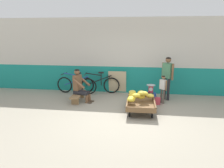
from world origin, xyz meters
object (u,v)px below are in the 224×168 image
at_px(banana_cart, 141,103).
at_px(customer_adult, 167,74).
at_px(customer_child, 163,86).
at_px(weighing_scale, 151,89).
at_px(sign_board, 117,82).
at_px(vendor_seated, 80,86).
at_px(bicycle_near_left, 76,85).
at_px(shopping_bag, 158,101).
at_px(bicycle_far_left, 99,84).
at_px(plastic_crate, 150,97).
at_px(low_bench, 78,95).

relative_size(banana_cart, customer_adult, 0.94).
bearing_deg(customer_child, weighing_scale, 157.32).
bearing_deg(sign_board, vendor_seated, -132.94).
bearing_deg(weighing_scale, bicycle_near_left, 167.91).
height_order(vendor_seated, bicycle_near_left, vendor_seated).
bearing_deg(shopping_bag, banana_cart, -128.86).
height_order(banana_cart, bicycle_far_left, bicycle_far_left).
relative_size(bicycle_far_left, customer_adult, 1.08).
height_order(plastic_crate, customer_adult, customer_adult).
relative_size(bicycle_near_left, customer_child, 1.72).
distance_m(low_bench, sign_board, 1.79).
bearing_deg(weighing_scale, plastic_crate, 90.00).
distance_m(plastic_crate, bicycle_far_left, 2.17).
distance_m(customer_child, shopping_bag, 0.52).
bearing_deg(customer_child, bicycle_far_left, 158.24).
bearing_deg(bicycle_near_left, plastic_crate, -12.06).
distance_m(banana_cart, vendor_seated, 2.24).
bearing_deg(plastic_crate, shopping_bag, -54.12).
distance_m(banana_cart, sign_board, 2.16).
xyz_separation_m(bicycle_far_left, shopping_bag, (2.23, -1.10, -0.23)).
bearing_deg(weighing_scale, vendor_seated, -172.53).
relative_size(banana_cart, bicycle_near_left, 0.87).
distance_m(vendor_seated, customer_child, 2.84).
relative_size(low_bench, shopping_bag, 4.62).
bearing_deg(bicycle_near_left, low_bench, -70.09).
xyz_separation_m(low_bench, vendor_seated, (0.09, -0.02, 0.37)).
distance_m(bicycle_near_left, shopping_bag, 3.23).
bearing_deg(sign_board, plastic_crate, -36.42).
xyz_separation_m(bicycle_near_left, customer_child, (3.26, -0.78, 0.24)).
bearing_deg(shopping_bag, customer_adult, 59.22).
distance_m(low_bench, customer_adult, 3.24).
bearing_deg(weighing_scale, bicycle_far_left, 158.43).
xyz_separation_m(low_bench, bicycle_near_left, (-0.33, 0.91, 0.15)).
distance_m(bicycle_far_left, customer_child, 2.59).
relative_size(plastic_crate, shopping_bag, 1.50).
relative_size(vendor_seated, bicycle_near_left, 0.69).
bearing_deg(banana_cart, shopping_bag, 51.14).
relative_size(vendor_seated, plastic_crate, 3.17).
distance_m(vendor_seated, weighing_scale, 2.47).
bearing_deg(plastic_crate, bicycle_far_left, 158.45).
bearing_deg(low_bench, customer_adult, 10.43).
relative_size(weighing_scale, sign_board, 0.34).
xyz_separation_m(bicycle_far_left, customer_adult, (2.57, -0.52, 0.60)).
xyz_separation_m(banana_cart, customer_adult, (0.90, 1.27, 0.71)).
bearing_deg(customer_child, bicycle_near_left, 166.58).
relative_size(plastic_crate, sign_board, 0.41).
height_order(bicycle_far_left, customer_child, customer_child).
bearing_deg(bicycle_near_left, bicycle_far_left, 11.88).
height_order(plastic_crate, sign_board, sign_board).
bearing_deg(banana_cart, weighing_scale, 71.52).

